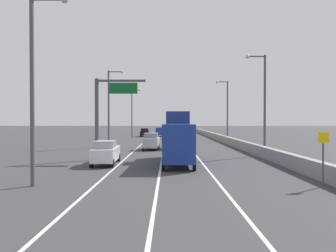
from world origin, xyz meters
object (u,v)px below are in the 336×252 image
at_px(lamp_post_right_second, 261,98).
at_px(car_white_1, 104,152).
at_px(car_black_3, 143,132).
at_px(overhead_sign_gantry, 103,109).
at_px(speed_advisory_sign, 321,155).
at_px(lamp_post_left_near, 35,77).
at_px(car_blue_0, 158,132).
at_px(lamp_post_left_mid, 109,103).
at_px(car_silver_2, 150,141).
at_px(car_yellow_4, 172,142).
at_px(lamp_post_left_far, 131,110).
at_px(lamp_post_right_third, 224,107).
at_px(box_truck, 176,139).

xyz_separation_m(lamp_post_right_second, car_white_1, (-14.91, -6.68, -5.00)).
bearing_deg(car_black_3, overhead_sign_gantry, -90.61).
distance_m(speed_advisory_sign, lamp_post_left_near, 16.22).
bearing_deg(speed_advisory_sign, car_blue_0, 100.42).
height_order(lamp_post_left_mid, car_silver_2, lamp_post_left_mid).
bearing_deg(car_white_1, car_yellow_4, 67.74).
relative_size(lamp_post_left_mid, car_white_1, 2.18).
bearing_deg(car_blue_0, speed_advisory_sign, -79.58).
bearing_deg(lamp_post_left_far, car_yellow_4, -73.70).
xyz_separation_m(car_silver_2, car_black_3, (-3.29, 33.36, -0.09)).
bearing_deg(lamp_post_right_third, overhead_sign_gantry, -122.15).
bearing_deg(car_silver_2, lamp_post_left_mid, 147.90).
bearing_deg(car_silver_2, lamp_post_left_near, -103.04).
xyz_separation_m(overhead_sign_gantry, lamp_post_left_far, (-1.75, 39.64, 1.27)).
bearing_deg(lamp_post_left_far, box_truck, -78.58).
bearing_deg(overhead_sign_gantry, box_truck, -17.53).
bearing_deg(box_truck, lamp_post_left_near, -129.64).
distance_m(lamp_post_right_third, lamp_post_left_far, 22.77).
xyz_separation_m(lamp_post_right_second, car_silver_2, (-11.85, 6.69, -4.95)).
bearing_deg(speed_advisory_sign, lamp_post_right_second, 85.19).
height_order(car_white_1, car_yellow_4, car_white_1).
xyz_separation_m(overhead_sign_gantry, car_black_3, (0.47, 43.65, -3.78)).
height_order(lamp_post_left_near, car_silver_2, lamp_post_left_near).
xyz_separation_m(overhead_sign_gantry, lamp_post_right_second, (15.60, 3.60, 1.27)).
relative_size(lamp_post_left_mid, car_silver_2, 2.45).
height_order(lamp_post_left_near, car_yellow_4, lamp_post_left_near).
distance_m(overhead_sign_gantry, lamp_post_left_far, 39.70).
xyz_separation_m(lamp_post_left_near, car_yellow_4, (7.93, 23.10, -5.03)).
distance_m(lamp_post_left_mid, box_truck, 18.63).
height_order(overhead_sign_gantry, lamp_post_right_second, lamp_post_right_second).
relative_size(speed_advisory_sign, car_black_3, 0.64).
bearing_deg(car_white_1, speed_advisory_sign, -33.45).
relative_size(speed_advisory_sign, box_truck, 0.31).
bearing_deg(lamp_post_left_far, overhead_sign_gantry, -87.48).
distance_m(car_blue_0, car_black_3, 3.52).
xyz_separation_m(speed_advisory_sign, car_blue_0, (-10.39, 56.51, -0.74)).
xyz_separation_m(speed_advisory_sign, car_black_3, (-13.82, 55.70, -0.81)).
relative_size(lamp_post_right_second, car_yellow_4, 2.31).
xyz_separation_m(overhead_sign_gantry, car_blue_0, (3.89, 44.46, -3.71)).
distance_m(lamp_post_left_far, car_blue_0, 8.93).
bearing_deg(speed_advisory_sign, lamp_post_right_third, 87.74).
xyz_separation_m(speed_advisory_sign, car_yellow_4, (-7.73, 23.30, -0.80)).
xyz_separation_m(car_blue_0, car_silver_2, (-0.14, -34.16, 0.02)).
relative_size(lamp_post_right_third, lamp_post_left_near, 1.00).
bearing_deg(car_silver_2, speed_advisory_sign, -64.77).
bearing_deg(lamp_post_right_third, car_blue_0, 121.43).
bearing_deg(lamp_post_left_mid, box_truck, -61.54).
xyz_separation_m(car_yellow_4, box_truck, (0.13, -13.36, 1.08)).
relative_size(car_blue_0, box_truck, 0.43).
height_order(speed_advisory_sign, car_silver_2, speed_advisory_sign).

